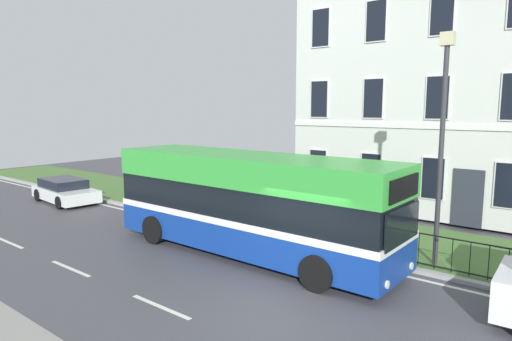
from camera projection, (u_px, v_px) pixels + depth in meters
ground_plane at (295, 293)px, 11.25m from camera, size 60.00×56.00×0.18m
georgian_townhouse at (505, 77)px, 20.41m from camera, size 15.95×11.15×11.68m
iron_verge_railing at (419, 248)px, 12.74m from camera, size 20.00×0.04×0.97m
single_decker_bus at (249, 202)px, 13.97m from camera, size 9.84×2.74×3.16m
parked_hatchback_00 at (65, 191)px, 21.85m from camera, size 4.18×2.17×1.14m
street_lamp_post at (442, 135)px, 12.38m from camera, size 0.36×0.24×6.51m
litter_bin at (288, 217)px, 16.03m from camera, size 0.45×0.45×1.16m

